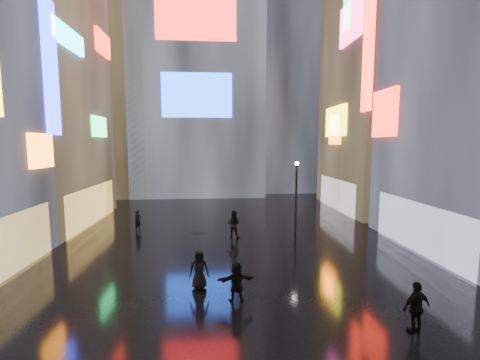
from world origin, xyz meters
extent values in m
plane|color=black|center=(0.00, 20.00, 0.00)|extent=(140.00, 140.00, 0.00)
cube|color=orange|center=(-10.85, 18.32, 6.06)|extent=(0.25, 2.24, 1.94)
cube|color=#1429FF|center=(-10.85, 20.00, 11.00)|extent=(0.25, 1.40, 8.00)
cube|color=black|center=(-16.00, 26.00, 11.00)|extent=(10.00, 12.00, 22.00)
cube|color=#FFC659|center=(-11.10, 26.00, 1.50)|extent=(0.20, 10.00, 3.00)
cube|color=#1CFF6A|center=(-10.85, 27.82, 7.91)|extent=(0.25, 3.00, 1.71)
cube|color=#1ACEFF|center=(-10.85, 22.61, 13.61)|extent=(0.25, 4.84, 1.37)
cube|color=#FF1C0C|center=(-10.85, 29.70, 15.31)|extent=(0.25, 3.32, 1.94)
cube|color=white|center=(11.10, 17.00, 1.50)|extent=(0.20, 9.00, 3.00)
cube|color=#FF1C0C|center=(10.85, 21.12, 8.58)|extent=(0.25, 2.99, 3.26)
cube|color=#FF1C0C|center=(10.85, 24.00, 14.00)|extent=(0.25, 1.40, 10.00)
cube|color=black|center=(16.00, 30.00, 14.00)|extent=(10.00, 12.00, 28.00)
cube|color=white|center=(11.10, 30.00, 1.50)|extent=(0.20, 9.00, 3.00)
cube|color=yellow|center=(10.85, 30.32, 8.66)|extent=(0.25, 4.92, 2.91)
cube|color=#FF3285|center=(10.85, 27.51, 17.02)|extent=(0.25, 4.36, 3.46)
cube|color=orange|center=(10.85, 30.44, 7.84)|extent=(0.25, 2.63, 2.87)
cube|color=#1CFF6A|center=(10.85, 28.19, 17.94)|extent=(0.25, 1.69, 2.90)
cube|color=black|center=(-3.00, 44.00, 21.00)|extent=(16.00, 14.00, 42.00)
cube|color=#FF1414|center=(-3.00, 36.90, 21.00)|extent=(9.00, 0.20, 6.00)
cube|color=#194CFF|center=(-3.00, 36.90, 12.00)|extent=(8.00, 0.20, 5.00)
cube|color=black|center=(9.00, 46.00, 17.00)|extent=(12.00, 12.00, 34.00)
cube|color=black|center=(-14.00, 42.00, 13.00)|extent=(10.00, 10.00, 26.00)
cylinder|color=black|center=(4.84, 21.79, 2.50)|extent=(0.16, 0.16, 5.00)
sphere|color=white|center=(4.84, 21.79, 5.05)|extent=(0.30, 0.30, 0.30)
imported|color=black|center=(5.81, 9.11, 0.90)|extent=(1.12, 0.64, 1.80)
imported|color=black|center=(-1.74, 13.06, 0.89)|extent=(0.89, 0.59, 1.77)
imported|color=black|center=(-0.16, 11.77, 0.84)|extent=(1.60, 0.66, 1.67)
imported|color=black|center=(-6.77, 23.14, 0.77)|extent=(0.64, 0.67, 1.55)
imported|color=black|center=(0.24, 20.85, 0.95)|extent=(1.11, 0.98, 1.89)
imported|color=black|center=(-1.74, 13.06, 2.21)|extent=(1.05, 1.07, 0.86)
camera|label=1|loc=(-0.99, -0.75, 6.43)|focal=24.00mm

